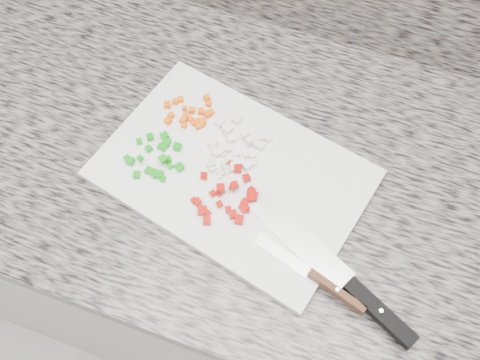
{
  "coord_description": "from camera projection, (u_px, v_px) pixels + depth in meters",
  "views": [
    {
      "loc": [
        0.11,
        1.01,
        1.66
      ],
      "look_at": [
        -0.02,
        1.37,
        0.93
      ],
      "focal_mm": 40.0,
      "sensor_mm": 36.0,
      "label": 1
    }
  ],
  "objects": [
    {
      "name": "garlic_pile",
      "position": [
        222.0,
        166.0,
        0.86
      ],
      "size": [
        0.05,
        0.05,
        0.01
      ],
      "color": "beige",
      "rests_on": "cutting_board"
    },
    {
      "name": "carrot_pile",
      "position": [
        191.0,
        114.0,
        0.9
      ],
      "size": [
        0.09,
        0.08,
        0.01
      ],
      "color": "#E95305",
      "rests_on": "cutting_board"
    },
    {
      "name": "red_pepper_pile",
      "position": [
        229.0,
        198.0,
        0.83
      ],
      "size": [
        0.1,
        0.12,
        0.02
      ],
      "color": "#A10A02",
      "rests_on": "cutting_board"
    },
    {
      "name": "countertop",
      "position": [
        266.0,
        166.0,
        0.9
      ],
      "size": [
        3.96,
        0.64,
        0.04
      ],
      "primitive_type": "cube",
      "color": "#66605A",
      "rests_on": "cabinet"
    },
    {
      "name": "onion_pile",
      "position": [
        237.0,
        144.0,
        0.87
      ],
      "size": [
        0.1,
        0.1,
        0.02
      ],
      "color": "silver",
      "rests_on": "cutting_board"
    },
    {
      "name": "paring_knife",
      "position": [
        322.0,
        282.0,
        0.77
      ],
      "size": [
        0.18,
        0.07,
        0.02
      ],
      "rotation": [
        0.0,
        0.0,
        -0.31
      ],
      "color": "silver",
      "rests_on": "cutting_board"
    },
    {
      "name": "cutting_board",
      "position": [
        233.0,
        174.0,
        0.86
      ],
      "size": [
        0.47,
        0.36,
        0.01
      ],
      "primitive_type": "cube",
      "rotation": [
        0.0,
        0.0,
        -0.23
      ],
      "color": "silver",
      "rests_on": "countertop"
    },
    {
      "name": "cabinet",
      "position": [
        258.0,
        257.0,
        1.3
      ],
      "size": [
        3.92,
        0.62,
        0.86
      ],
      "primitive_type": "cube",
      "color": "silver",
      "rests_on": "ground"
    },
    {
      "name": "chef_knife",
      "position": [
        351.0,
        287.0,
        0.76
      ],
      "size": [
        0.28,
        0.16,
        0.02
      ],
      "rotation": [
        0.0,
        0.0,
        -0.47
      ],
      "color": "silver",
      "rests_on": "cutting_board"
    },
    {
      "name": "green_pepper_pile",
      "position": [
        157.0,
        157.0,
        0.86
      ],
      "size": [
        0.1,
        0.1,
        0.02
      ],
      "color": "#0D880C",
      "rests_on": "cutting_board"
    }
  ]
}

